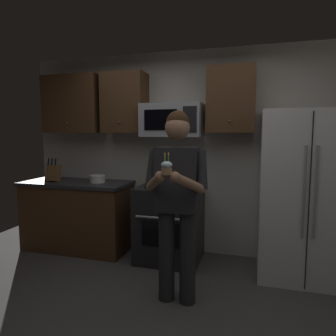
% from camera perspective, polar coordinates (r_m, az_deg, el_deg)
% --- Properties ---
extents(ground_plane, '(6.00, 6.00, 0.00)m').
position_cam_1_polar(ground_plane, '(2.81, -4.79, -27.30)').
color(ground_plane, '#474442').
extents(wall_back, '(4.40, 0.10, 2.60)m').
position_cam_1_polar(wall_back, '(4.03, 3.88, 2.71)').
color(wall_back, beige).
rests_on(wall_back, ground).
extents(oven_range, '(0.76, 0.70, 0.93)m').
position_cam_1_polar(oven_range, '(3.84, 0.31, -10.21)').
color(oven_range, black).
rests_on(oven_range, ground).
extents(microwave, '(0.74, 0.41, 0.40)m').
position_cam_1_polar(microwave, '(3.80, 0.82, 8.84)').
color(microwave, '#9EA0A5').
extents(refrigerator, '(0.90, 0.75, 1.80)m').
position_cam_1_polar(refrigerator, '(3.60, 23.88, -4.69)').
color(refrigerator, white).
rests_on(refrigerator, ground).
extents(cabinet_row_upper, '(2.78, 0.36, 0.76)m').
position_cam_1_polar(cabinet_row_upper, '(4.05, -7.04, 11.91)').
color(cabinet_row_upper, '#4C301C').
extents(counter_left, '(1.44, 0.66, 0.92)m').
position_cam_1_polar(counter_left, '(4.37, -16.42, -8.38)').
color(counter_left, '#4C301C').
rests_on(counter_left, ground).
extents(knife_block, '(0.16, 0.15, 0.32)m').
position_cam_1_polar(knife_block, '(4.41, -20.55, -0.85)').
color(knife_block, brown).
rests_on(knife_block, counter_left).
extents(bowl_large_white, '(0.21, 0.21, 0.10)m').
position_cam_1_polar(bowl_large_white, '(4.13, -13.01, -1.94)').
color(bowl_large_white, white).
rests_on(bowl_large_white, counter_left).
extents(person, '(0.60, 0.48, 1.76)m').
position_cam_1_polar(person, '(2.77, 1.66, -5.33)').
color(person, '#262628').
rests_on(person, ground).
extents(cupcake, '(0.09, 0.09, 0.17)m').
position_cam_1_polar(cupcake, '(2.41, -0.25, 0.07)').
color(cupcake, '#A87F56').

